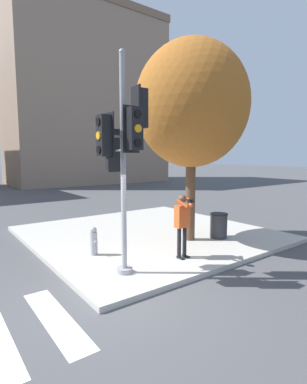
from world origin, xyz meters
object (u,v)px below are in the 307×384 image
traffic_signal_pole (123,144)px  person_photographer (182,220)px  street_tree (192,105)px  trash_bin (219,225)px  fire_hydrant (94,241)px

traffic_signal_pole → person_photographer: (1.83, -0.03, -2.01)m
traffic_signal_pole → street_tree: size_ratio=0.80×
traffic_signal_pole → street_tree: bearing=19.6°
street_tree → trash_bin: size_ratio=7.58×
traffic_signal_pole → street_tree: (3.25, 1.16, 1.33)m
person_photographer → fire_hydrant: person_photographer is taller
person_photographer → fire_hydrant: 2.58m
street_tree → fire_hydrant: 5.19m
person_photographer → trash_bin: (2.38, 0.77, -0.64)m
street_tree → person_photographer: bearing=-140.2°
street_tree → traffic_signal_pole: bearing=-160.4°
traffic_signal_pole → person_photographer: traffic_signal_pole is taller
trash_bin → traffic_signal_pole: bearing=-170.0°
street_tree → trash_bin: bearing=-23.2°
traffic_signal_pole → trash_bin: (4.21, 0.74, -2.65)m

